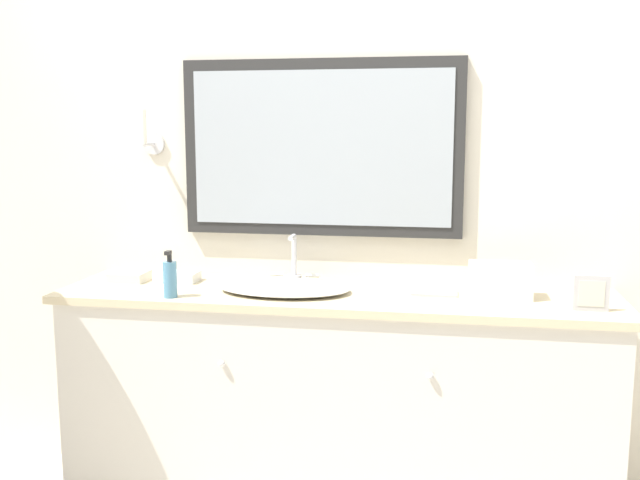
# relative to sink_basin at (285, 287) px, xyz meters

# --- Properties ---
(wall_back) EXTENTS (8.00, 0.18, 2.55)m
(wall_back) POSITION_rel_sink_basin_xyz_m (0.19, 0.31, 0.37)
(wall_back) COLOR silver
(wall_back) RESTS_ON ground_plane
(vanity_counter) EXTENTS (2.12, 0.52, 0.89)m
(vanity_counter) POSITION_rel_sink_basin_xyz_m (0.19, 0.02, -0.46)
(vanity_counter) COLOR beige
(vanity_counter) RESTS_ON ground_plane
(sink_basin) EXTENTS (0.50, 0.36, 0.20)m
(sink_basin) POSITION_rel_sink_basin_xyz_m (0.00, 0.00, 0.00)
(sink_basin) COLOR white
(sink_basin) RESTS_ON vanity_counter
(soap_bottle) EXTENTS (0.05, 0.05, 0.18)m
(soap_bottle) POSITION_rel_sink_basin_xyz_m (-0.39, -0.17, 0.05)
(soap_bottle) COLOR teal
(soap_bottle) RESTS_ON vanity_counter
(appliance_box) EXTENTS (0.23, 0.12, 0.13)m
(appliance_box) POSITION_rel_sink_basin_xyz_m (0.80, 0.05, 0.04)
(appliance_box) COLOR white
(appliance_box) RESTS_ON vanity_counter
(picture_frame) EXTENTS (0.12, 0.01, 0.12)m
(picture_frame) POSITION_rel_sink_basin_xyz_m (1.09, -0.10, 0.04)
(picture_frame) COLOR #B2B2B7
(picture_frame) RESTS_ON vanity_counter
(hand_towel_near_sink) EXTENTS (0.15, 0.12, 0.04)m
(hand_towel_near_sink) POSITION_rel_sink_basin_xyz_m (-0.67, 0.08, -0.00)
(hand_towel_near_sink) COLOR silver
(hand_towel_near_sink) RESTS_ON vanity_counter
(hand_towel_far_corner) EXTENTS (0.17, 0.11, 0.04)m
(hand_towel_far_corner) POSITION_rel_sink_basin_xyz_m (-0.47, 0.10, 0.00)
(hand_towel_far_corner) COLOR white
(hand_towel_far_corner) RESTS_ON vanity_counter
(metal_tray) EXTENTS (0.17, 0.11, 0.01)m
(metal_tray) POSITION_rel_sink_basin_xyz_m (0.56, 0.06, -0.01)
(metal_tray) COLOR #ADADB2
(metal_tray) RESTS_ON vanity_counter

